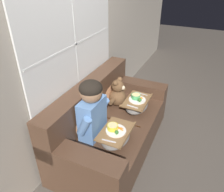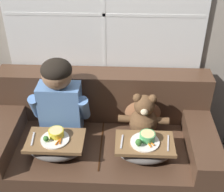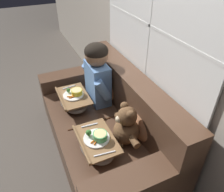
{
  "view_description": "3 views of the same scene",
  "coord_description": "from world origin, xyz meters",
  "px_view_note": "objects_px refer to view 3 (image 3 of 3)",
  "views": [
    {
      "loc": [
        -1.93,
        -0.87,
        2.04
      ],
      "look_at": [
        0.06,
        0.06,
        0.71
      ],
      "focal_mm": 35.0,
      "sensor_mm": 36.0,
      "label": 1
    },
    {
      "loc": [
        0.17,
        -1.88,
        2.13
      ],
      "look_at": [
        0.08,
        0.14,
        0.76
      ],
      "focal_mm": 50.0,
      "sensor_mm": 36.0,
      "label": 2
    },
    {
      "loc": [
        1.51,
        -0.56,
        1.88
      ],
      "look_at": [
        0.07,
        0.09,
        0.74
      ],
      "focal_mm": 35.0,
      "sensor_mm": 36.0,
      "label": 3
    }
  ],
  "objects_px": {
    "teddy_bear": "(126,127)",
    "lap_tray_child": "(74,100)",
    "child_figure": "(97,71)",
    "throw_pillow_behind_teddy": "(142,121)",
    "lap_tray_teddy": "(97,144)",
    "couch": "(107,127)",
    "throw_pillow_behind_child": "(111,83)"
  },
  "relations": [
    {
      "from": "couch",
      "to": "lap_tray_teddy",
      "type": "bearing_deg",
      "value": -34.63
    },
    {
      "from": "couch",
      "to": "throw_pillow_behind_teddy",
      "type": "relative_size",
      "value": 4.73
    },
    {
      "from": "teddy_bear",
      "to": "throw_pillow_behind_child",
      "type": "bearing_deg",
      "value": 166.92
    },
    {
      "from": "throw_pillow_behind_child",
      "to": "lap_tray_child",
      "type": "height_order",
      "value": "throw_pillow_behind_child"
    },
    {
      "from": "couch",
      "to": "teddy_bear",
      "type": "xyz_separation_m",
      "value": [
        0.33,
        0.04,
        0.27
      ]
    },
    {
      "from": "throw_pillow_behind_teddy",
      "to": "child_figure",
      "type": "xyz_separation_m",
      "value": [
        -0.67,
        -0.15,
        0.19
      ]
    },
    {
      "from": "throw_pillow_behind_child",
      "to": "couch",
      "type": "bearing_deg",
      "value": -30.1
    },
    {
      "from": "couch",
      "to": "lap_tray_teddy",
      "type": "relative_size",
      "value": 4.07
    },
    {
      "from": "child_figure",
      "to": "lap_tray_teddy",
      "type": "distance_m",
      "value": 0.77
    },
    {
      "from": "lap_tray_child",
      "to": "lap_tray_teddy",
      "type": "height_order",
      "value": "lap_tray_teddy"
    },
    {
      "from": "throw_pillow_behind_teddy",
      "to": "lap_tray_teddy",
      "type": "bearing_deg",
      "value": -89.94
    },
    {
      "from": "lap_tray_child",
      "to": "lap_tray_teddy",
      "type": "distance_m",
      "value": 0.67
    },
    {
      "from": "couch",
      "to": "throw_pillow_behind_teddy",
      "type": "bearing_deg",
      "value": 30.1
    },
    {
      "from": "child_figure",
      "to": "lap_tray_child",
      "type": "height_order",
      "value": "child_figure"
    },
    {
      "from": "couch",
      "to": "lap_tray_teddy",
      "type": "height_order",
      "value": "couch"
    },
    {
      "from": "throw_pillow_behind_teddy",
      "to": "child_figure",
      "type": "bearing_deg",
      "value": -167.26
    },
    {
      "from": "teddy_bear",
      "to": "lap_tray_child",
      "type": "distance_m",
      "value": 0.72
    },
    {
      "from": "lap_tray_child",
      "to": "teddy_bear",
      "type": "bearing_deg",
      "value": 21.93
    },
    {
      "from": "throw_pillow_behind_teddy",
      "to": "child_figure",
      "type": "height_order",
      "value": "child_figure"
    },
    {
      "from": "throw_pillow_behind_teddy",
      "to": "lap_tray_child",
      "type": "relative_size",
      "value": 0.87
    },
    {
      "from": "lap_tray_teddy",
      "to": "throw_pillow_behind_child",
      "type": "bearing_deg",
      "value": 147.57
    },
    {
      "from": "couch",
      "to": "lap_tray_child",
      "type": "xyz_separation_m",
      "value": [
        -0.33,
        -0.23,
        0.19
      ]
    },
    {
      "from": "couch",
      "to": "throw_pillow_behind_teddy",
      "type": "xyz_separation_m",
      "value": [
        0.33,
        0.19,
        0.28
      ]
    },
    {
      "from": "lap_tray_teddy",
      "to": "teddy_bear",
      "type": "bearing_deg",
      "value": 90.15
    },
    {
      "from": "teddy_bear",
      "to": "lap_tray_child",
      "type": "relative_size",
      "value": 0.96
    },
    {
      "from": "throw_pillow_behind_child",
      "to": "child_figure",
      "type": "height_order",
      "value": "child_figure"
    },
    {
      "from": "teddy_bear",
      "to": "child_figure",
      "type": "bearing_deg",
      "value": 179.65
    },
    {
      "from": "couch",
      "to": "throw_pillow_behind_teddy",
      "type": "distance_m",
      "value": 0.48
    },
    {
      "from": "lap_tray_child",
      "to": "couch",
      "type": "bearing_deg",
      "value": 34.59
    },
    {
      "from": "throw_pillow_behind_teddy",
      "to": "teddy_bear",
      "type": "distance_m",
      "value": 0.16
    },
    {
      "from": "throw_pillow_behind_child",
      "to": "teddy_bear",
      "type": "xyz_separation_m",
      "value": [
        0.67,
        -0.15,
        -0.01
      ]
    },
    {
      "from": "child_figure",
      "to": "lap_tray_teddy",
      "type": "bearing_deg",
      "value": -22.26
    }
  ]
}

